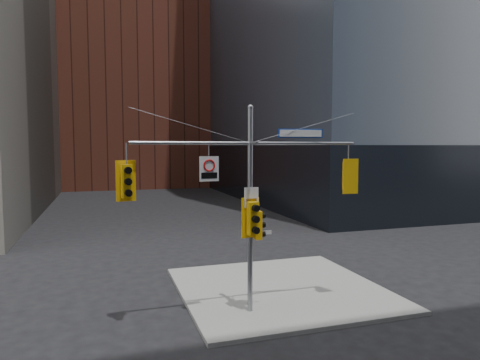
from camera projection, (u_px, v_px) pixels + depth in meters
ground at (271, 339)px, 13.06m from camera, size 160.00×160.00×0.00m
sidewalk_corner at (280, 289)px, 17.46m from camera, size 8.00×8.00×0.15m
podium_ne at (387, 171)px, 51.75m from camera, size 36.40×36.40×6.00m
brick_midrise at (133, 95)px, 67.03m from camera, size 26.00×20.00×28.00m
signal_assembly at (250, 189)px, 14.61m from camera, size 8.00×0.80×7.30m
traffic_light_west_arm at (127, 181)px, 13.35m from camera, size 0.62×0.54×1.30m
traffic_light_east_arm at (348, 176)px, 15.75m from camera, size 0.61×0.49×1.28m
traffic_light_pole_side at (259, 225)px, 14.81m from camera, size 0.38×0.32×0.98m
traffic_light_pole_front at (253, 218)px, 14.43m from camera, size 0.66×0.57×1.38m
street_sign_blade at (301, 133)px, 15.04m from camera, size 1.61×0.26×0.32m
regulatory_sign_arm at (209, 168)px, 14.09m from camera, size 0.66×0.11×0.83m
regulatory_sign_pole at (251, 198)px, 14.53m from camera, size 0.53×0.09×0.69m
street_blade_ew at (262, 233)px, 14.88m from camera, size 0.69×0.03×0.14m
street_blade_ns at (246, 229)px, 15.16m from camera, size 0.06×0.79×0.16m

